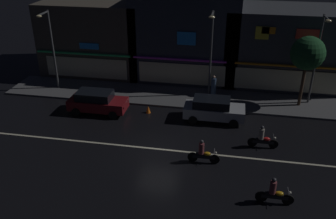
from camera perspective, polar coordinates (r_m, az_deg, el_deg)
ground_plane at (r=22.79m, az=-1.62°, el=-6.27°), size 140.00×140.00×0.00m
lane_divider_stripe at (r=22.79m, az=-1.62°, el=-6.26°), size 27.15×0.16×0.01m
sidewalk_far at (r=29.60m, az=1.52°, el=2.06°), size 28.58×4.01×0.14m
storefront_left_block at (r=33.43m, az=3.10°, el=12.00°), size 9.26×7.10×7.92m
storefront_center_block at (r=36.04m, az=-10.75°, el=11.59°), size 9.33×7.93×6.61m
storefront_right_block at (r=33.34m, az=17.97°, el=9.50°), size 10.18×6.43×6.55m
streetlamp_west at (r=31.12m, az=-18.03°, el=9.82°), size 0.44×1.64×6.56m
streetlamp_mid at (r=28.39m, az=6.81°, el=9.67°), size 0.44×1.64×6.81m
streetlamp_east at (r=28.92m, az=22.59°, el=8.21°), size 0.44×1.64×6.89m
pedestrian_on_sidewalk at (r=29.53m, az=7.21°, el=3.61°), size 0.41×0.41×1.73m
street_tree at (r=28.36m, az=21.22°, el=8.23°), size 2.49×2.49×5.41m
parked_car_near_kerb at (r=25.95m, az=7.20°, el=0.09°), size 4.30×1.98×1.67m
parked_car_trailing at (r=27.37m, az=-11.14°, el=1.24°), size 4.30×1.98×1.67m
motorcycle_lead at (r=19.15m, az=16.43°, el=-12.51°), size 1.90×0.60×1.52m
motorcycle_following at (r=23.41m, az=14.72°, el=-4.46°), size 1.90×0.60×1.52m
motorcycle_opposite_lane at (r=21.34m, az=5.54°, el=-6.89°), size 1.90×0.60×1.52m
traffic_cone at (r=27.05m, az=-3.15°, el=0.01°), size 0.36×0.36×0.55m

